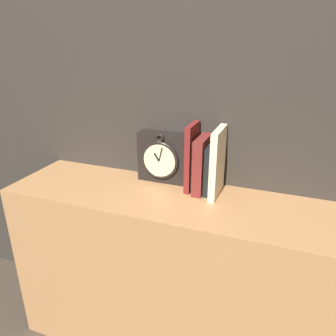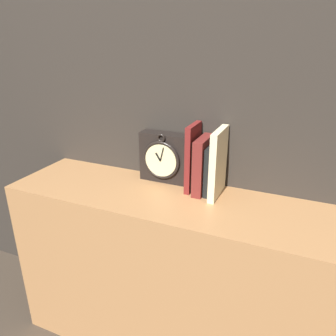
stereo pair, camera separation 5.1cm
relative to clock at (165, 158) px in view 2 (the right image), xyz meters
name	(u,v)px [view 2 (the right image)]	position (x,y,z in m)	size (l,w,h in m)	color
wall_back	(191,23)	(0.07, 0.07, 0.49)	(6.00, 0.05, 2.60)	#2D2823
bookshelf	(168,275)	(0.07, -0.13, -0.46)	(1.24, 0.35, 0.71)	#A87547
clock	(165,158)	(0.00, 0.00, 0.00)	(0.20, 0.08, 0.21)	black
book_slot0_maroon	(193,157)	(0.13, -0.02, 0.03)	(0.02, 0.12, 0.25)	maroon
book_slot1_black	(197,164)	(0.14, -0.02, 0.00)	(0.01, 0.11, 0.20)	black
book_slot2_maroon	(203,165)	(0.17, -0.03, 0.01)	(0.04, 0.14, 0.21)	maroon
book_slot3_black	(212,169)	(0.20, -0.03, -0.01)	(0.03, 0.13, 0.18)	black
book_slot4_cream	(218,163)	(0.23, -0.04, 0.03)	(0.02, 0.16, 0.25)	beige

